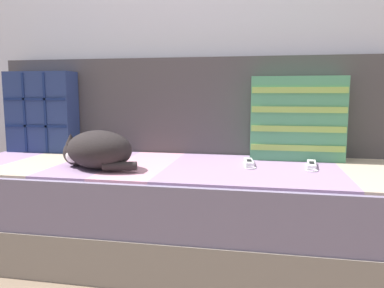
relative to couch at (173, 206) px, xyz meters
The scene contains 8 objects.
ground_plane 0.24m from the couch, 90.00° to the right, with size 14.00×14.00×0.00m, color #7A6651.
couch is the anchor object (origin of this frame).
sofa_backrest 0.57m from the couch, 90.00° to the left, with size 2.04×0.14×0.50m.
throw_pillow_quilted 0.91m from the couch, 165.57° to the left, with size 0.37×0.14×0.43m.
throw_pillow_striped 0.72m from the couch, 19.48° to the left, with size 0.43×0.14×0.40m.
sleeping_cat 0.45m from the couch, 146.80° to the right, with size 0.37×0.29×0.16m.
game_remote_near 0.65m from the couch, ahead, with size 0.06×0.21×0.02m.
game_remote_far 0.41m from the couch, ahead, with size 0.06×0.19×0.02m.
Camera 1 is at (0.41, -1.51, 0.73)m, focal length 35.00 mm.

